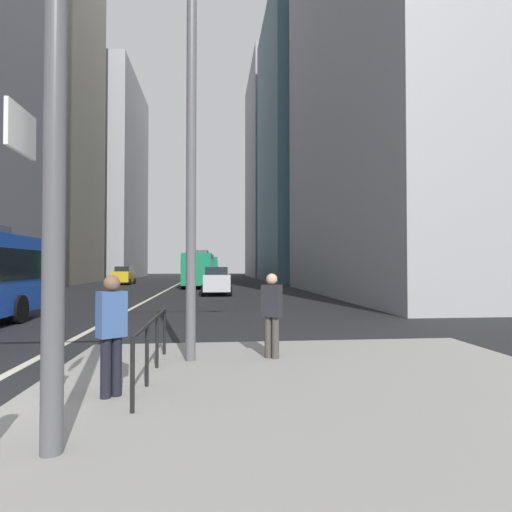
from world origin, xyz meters
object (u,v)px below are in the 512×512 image
object	(u,v)px
car_receding_near	(216,281)
pedestrian_waiting	(272,311)
city_bus_red_distant	(207,267)
pedestrian_walking	(111,329)
city_bus_red_receding	(199,268)
car_oncoming_mid	(124,275)
street_lamp_post	(191,105)
car_receding_far	(213,272)
bollard_back	(50,364)

from	to	relation	value
car_receding_near	pedestrian_waiting	size ratio (longest dim) A/B	2.62
city_bus_red_distant	pedestrian_walking	size ratio (longest dim) A/B	6.71
city_bus_red_receding	pedestrian_walking	xyz separation A→B (m)	(-0.13, -34.46, -0.71)
car_oncoming_mid	street_lamp_post	world-z (taller)	street_lamp_post
car_oncoming_mid	pedestrian_walking	world-z (taller)	car_oncoming_mid
street_lamp_post	pedestrian_waiting	distance (m)	4.48
city_bus_red_receding	city_bus_red_distant	size ratio (longest dim) A/B	0.97
car_receding_near	city_bus_red_receding	bearing A→B (deg)	97.57
city_bus_red_receding	car_receding_near	xyz separation A→B (m)	(1.52, -11.45, -0.85)
car_oncoming_mid	car_receding_far	world-z (taller)	same
car_receding_near	pedestrian_waiting	world-z (taller)	car_receding_near
city_bus_red_receding	car_oncoming_mid	distance (m)	10.11
car_receding_near	bollard_back	size ratio (longest dim) A/B	5.28
city_bus_red_receding	bollard_back	bearing A→B (deg)	-91.67
car_oncoming_mid	car_receding_far	distance (m)	22.02
car_oncoming_mid	street_lamp_post	size ratio (longest dim) A/B	0.56
car_receding_near	street_lamp_post	bearing A→B (deg)	-91.76
car_receding_near	pedestrian_waiting	xyz separation A→B (m)	(1.00, -20.75, 0.12)
car_oncoming_mid	pedestrian_walking	size ratio (longest dim) A/B	2.58
city_bus_red_receding	pedestrian_waiting	size ratio (longest dim) A/B	6.64
city_bus_red_distant	car_receding_near	world-z (taller)	city_bus_red_distant
pedestrian_walking	bollard_back	bearing A→B (deg)	175.09
pedestrian_waiting	street_lamp_post	bearing A→B (deg)	-178.26
car_receding_near	pedestrian_waiting	distance (m)	20.78
car_receding_near	bollard_back	distance (m)	23.08
city_bus_red_distant	bollard_back	xyz separation A→B (m)	(-1.48, -50.83, -1.21)
pedestrian_waiting	car_oncoming_mid	bearing A→B (deg)	105.92
car_receding_far	pedestrian_waiting	bearing A→B (deg)	-88.83
car_oncoming_mid	pedestrian_walking	xyz separation A→B (m)	(8.16, -40.19, 0.14)
city_bus_red_distant	bollard_back	distance (m)	50.86
city_bus_red_distant	pedestrian_waiting	world-z (taller)	city_bus_red_distant
city_bus_red_distant	bollard_back	bearing A→B (deg)	-91.67
pedestrian_waiting	pedestrian_walking	xyz separation A→B (m)	(-2.65, -2.26, 0.02)
car_oncoming_mid	bollard_back	world-z (taller)	car_oncoming_mid
city_bus_red_distant	bollard_back	size ratio (longest dim) A/B	13.74
street_lamp_post	bollard_back	bearing A→B (deg)	-131.46
street_lamp_post	pedestrian_waiting	xyz separation A→B (m)	(1.64, 0.05, -4.17)
city_bus_red_receding	street_lamp_post	bearing A→B (deg)	-88.43
car_oncoming_mid	car_receding_near	size ratio (longest dim) A/B	1.00
city_bus_red_distant	car_receding_far	size ratio (longest dim) A/B	2.83
car_oncoming_mid	car_receding_near	xyz separation A→B (m)	(9.82, -17.18, 0.00)
car_receding_far	car_receding_near	bearing A→B (deg)	-89.73
bollard_back	car_receding_near	bearing A→B (deg)	83.72
city_bus_red_receding	car_receding_near	distance (m)	11.58
street_lamp_post	pedestrian_walking	bearing A→B (deg)	-114.64
car_oncoming_mid	bollard_back	xyz separation A→B (m)	(7.29, -40.11, -0.36)
bollard_back	car_oncoming_mid	bearing A→B (deg)	100.30
car_oncoming_mid	car_receding_near	bearing A→B (deg)	-60.25
street_lamp_post	pedestrian_waiting	bearing A→B (deg)	1.74
city_bus_red_distant	pedestrian_waiting	bearing A→B (deg)	-87.59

